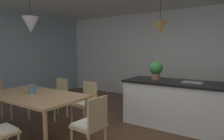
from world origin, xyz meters
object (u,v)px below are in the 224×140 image
(chair_far_left, at_px, (58,97))
(dining_table, at_px, (34,98))
(chair_kitchen_end, at_px, (91,124))
(chair_far_right, at_px, (86,102))
(potted_plant_on_island, at_px, (156,69))
(vase_on_dining_table, at_px, (33,89))
(kitchen_island, at_px, (178,104))

(chair_far_left, bearing_deg, dining_table, -65.23)
(chair_kitchen_end, bearing_deg, chair_far_right, 134.36)
(potted_plant_on_island, height_order, vase_on_dining_table, potted_plant_on_island)
(dining_table, bearing_deg, chair_far_right, 64.78)
(dining_table, height_order, chair_far_right, chair_far_right)
(potted_plant_on_island, xyz_separation_m, vase_on_dining_table, (-1.63, -1.79, -0.29))
(chair_far_left, bearing_deg, vase_on_dining_table, -69.54)
(chair_kitchen_end, xyz_separation_m, chair_far_left, (-1.69, 0.89, 0.00))
(dining_table, distance_m, vase_on_dining_table, 0.18)
(dining_table, relative_size, chair_far_right, 2.10)
(chair_kitchen_end, xyz_separation_m, vase_on_dining_table, (-1.37, 0.04, 0.35))
(kitchen_island, relative_size, vase_on_dining_table, 12.55)
(dining_table, bearing_deg, potted_plant_on_island, 49.81)
(chair_far_right, bearing_deg, potted_plant_on_island, 39.86)
(potted_plant_on_island, distance_m, vase_on_dining_table, 2.43)
(vase_on_dining_table, bearing_deg, kitchen_island, 40.30)
(chair_far_right, relative_size, kitchen_island, 0.41)
(kitchen_island, bearing_deg, vase_on_dining_table, -139.70)
(dining_table, relative_size, potted_plant_on_island, 4.77)
(dining_table, height_order, potted_plant_on_island, potted_plant_on_island)
(kitchen_island, xyz_separation_m, potted_plant_on_island, (-0.48, -0.00, 0.66))
(chair_far_left, xyz_separation_m, potted_plant_on_island, (1.94, 0.94, 0.64))
(chair_kitchen_end, xyz_separation_m, chair_far_right, (-0.87, 0.89, 0.00))
(chair_far_right, height_order, potted_plant_on_island, potted_plant_on_island)
(kitchen_island, distance_m, potted_plant_on_island, 0.81)
(chair_kitchen_end, bearing_deg, dining_table, 179.81)
(chair_far_right, distance_m, vase_on_dining_table, 1.05)
(chair_kitchen_end, xyz_separation_m, kitchen_island, (0.73, 1.82, -0.01))
(kitchen_island, bearing_deg, chair_far_right, -149.67)
(dining_table, height_order, chair_kitchen_end, chair_kitchen_end)
(chair_far_right, bearing_deg, chair_far_left, 179.99)
(dining_table, relative_size, kitchen_island, 0.87)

